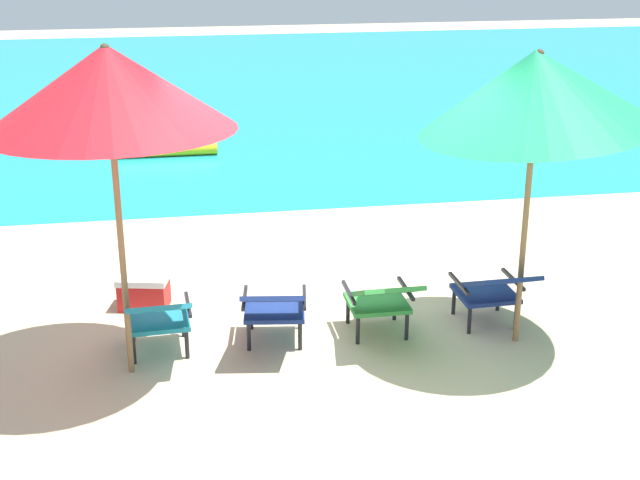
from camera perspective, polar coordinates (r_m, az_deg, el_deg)
ground_plane at (r=11.50m, az=-2.96°, el=2.44°), size 40.00×40.00×0.00m
ocean_band at (r=19.85m, az=-6.02°, el=9.95°), size 40.00×18.00×0.01m
swim_buoy at (r=13.93m, az=-10.00°, el=5.75°), size 1.60×0.18×0.18m
lounge_chair_far_left at (r=7.42m, az=-10.47°, el=-4.83°), size 0.58×0.90×0.68m
lounge_chair_near_left at (r=7.49m, az=-3.01°, el=-4.27°), size 0.65×0.94×0.68m
lounge_chair_near_right at (r=7.64m, az=4.06°, el=-3.77°), size 0.55×0.88×0.68m
lounge_chair_far_right at (r=7.96m, az=11.20°, el=-3.11°), size 0.56×0.89×0.68m
beach_umbrella_left at (r=6.67m, az=-13.60°, el=9.57°), size 2.00×2.02×2.68m
beach_umbrella_right at (r=7.27m, az=13.89°, el=9.42°), size 2.17×2.12×2.63m
cooler_box at (r=8.52m, az=-11.37°, el=-3.29°), size 0.53×0.41×0.32m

